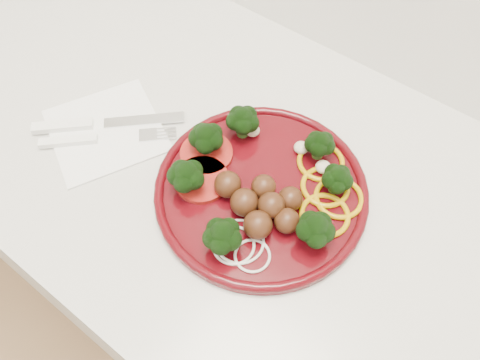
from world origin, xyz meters
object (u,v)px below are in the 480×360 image
Objects in this scene: knife at (88,124)px; fork at (85,140)px; plate at (262,187)px; napkin at (106,130)px.

fork is at bearing -97.00° from knife.
napkin is (-0.26, -0.05, -0.02)m from plate.
fork reaches higher than napkin.
napkin is 1.01× the size of fork.
fork is (-0.01, -0.03, 0.01)m from napkin.
plate is 1.66× the size of knife.
fork is at bearing -161.72° from plate.
fork is (0.02, -0.02, -0.00)m from knife.
napkin is at bearing -22.66° from knife.
plate reaches higher than napkin.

